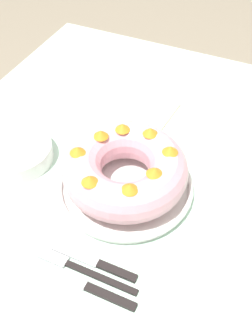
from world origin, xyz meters
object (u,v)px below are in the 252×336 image
bundt_cake (126,168)px  napkin (155,113)px  side_bowl (16,152)px  serving_knife (88,287)px  cake_knife (99,264)px  fork (80,269)px  serving_dish (126,184)px

bundt_cake → napkin: bundt_cake is taller
side_bowl → napkin: (0.30, -0.24, -0.02)m
napkin → serving_knife: bearing=-172.1°
bundt_cake → cake_knife: bundt_cake is taller
bundt_cake → cake_knife: bearing=-170.4°
fork → serving_knife: (-0.03, -0.03, -0.00)m
bundt_cake → side_bowl: (-0.02, 0.28, -0.05)m
bundt_cake → fork: (-0.23, -0.00, -0.06)m
serving_dish → fork: serving_dish is taller
cake_knife → bundt_cake: bearing=9.6°
serving_knife → bundt_cake: bearing=5.3°
bundt_cake → fork: size_ratio=1.31×
napkin → cake_knife: bearing=-171.5°
serving_dish → napkin: (0.28, 0.04, -0.01)m
bundt_cake → serving_dish: bearing=-30.7°
fork → side_bowl: 0.35m
fork → serving_dish: bearing=-0.2°
serving_knife → cake_knife: same height
serving_dish → napkin: 0.28m
bundt_cake → cake_knife: 0.21m
serving_dish → fork: size_ratio=1.47×
fork → side_bowl: size_ratio=1.18×
bundt_cake → fork: 0.23m
fork → cake_knife: (0.02, -0.03, 0.00)m
serving_knife → side_bowl: side_bowl is taller
serving_knife → napkin: size_ratio=1.70×
serving_dish → serving_knife: size_ratio=1.36×
serving_knife → fork: bearing=47.2°
fork → napkin: (0.50, 0.04, -0.00)m
napkin → side_bowl: bearing=141.2°
cake_knife → napkin: 0.49m
fork → napkin: 0.51m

